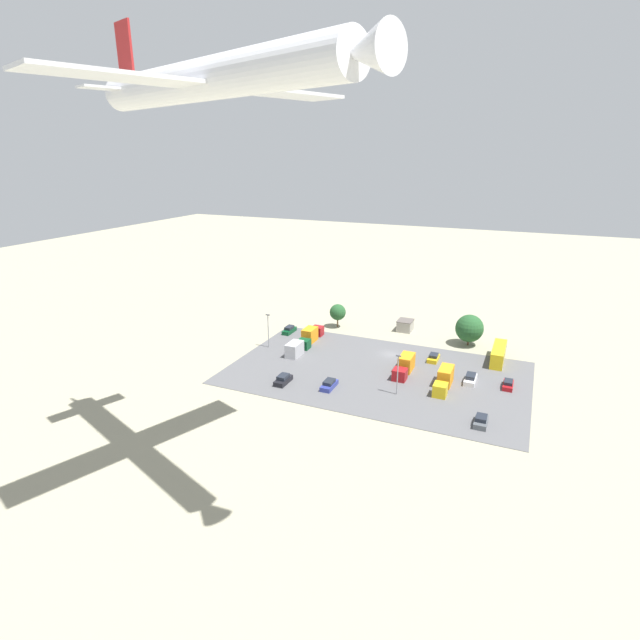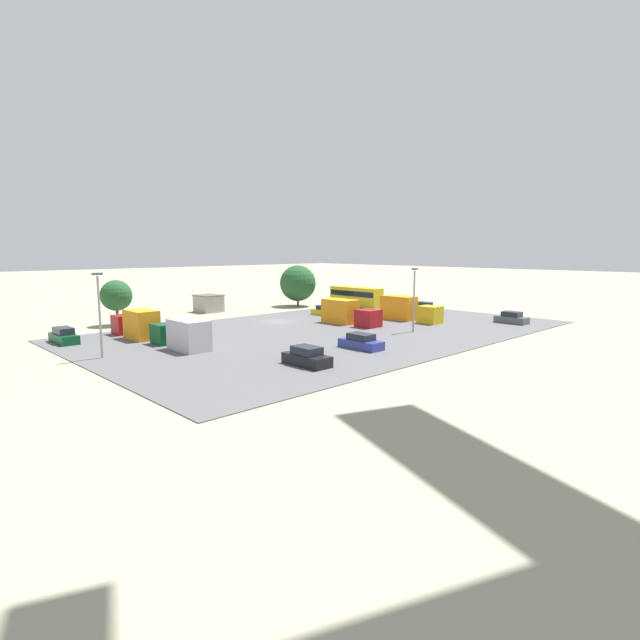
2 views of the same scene
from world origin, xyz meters
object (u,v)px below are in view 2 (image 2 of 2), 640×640
at_px(parked_car_2, 401,310).
at_px(parked_truck_1, 348,313).
at_px(parked_car_5, 361,342).
at_px(parked_truck_2, 407,310).
at_px(shed_building, 209,303).
at_px(parked_car_0, 424,307).
at_px(parked_car_4, 325,311).
at_px(parked_car_1, 307,357).
at_px(parked_truck_0, 137,324).
at_px(parked_truck_3, 182,335).
at_px(parked_car_3, 64,336).
at_px(bus, 356,296).
at_px(parked_car_6, 512,318).

xyz_separation_m(parked_car_2, parked_truck_1, (12.54, 0.70, 0.75)).
bearing_deg(parked_car_5, parked_truck_2, -155.88).
xyz_separation_m(shed_building, parked_car_0, (-25.34, 23.07, -0.70)).
relative_size(shed_building, parked_car_4, 0.99).
xyz_separation_m(parked_car_1, parked_truck_2, (-28.05, -10.26, 0.83)).
relative_size(parked_car_1, parked_truck_2, 0.49).
xyz_separation_m(parked_car_5, parked_truck_0, (13.27, -21.57, 0.82)).
height_order(parked_truck_1, parked_truck_3, parked_truck_1).
relative_size(shed_building, parked_car_5, 0.91).
bearing_deg(parked_car_3, parked_truck_2, -20.80).
bearing_deg(shed_building, parked_truck_3, 53.77).
relative_size(bus, parked_car_6, 2.50).
xyz_separation_m(parked_car_2, parked_car_3, (43.83, -10.90, -0.01)).
bearing_deg(parked_car_2, parked_truck_0, 166.60).
bearing_deg(parked_car_6, parked_car_2, -76.51).
xyz_separation_m(parked_car_0, parked_truck_3, (42.90, 0.89, 0.78)).
relative_size(parked_car_3, parked_car_5, 1.02).
bearing_deg(parked_car_4, shed_building, -57.48).
distance_m(parked_car_2, parked_truck_0, 37.88).
distance_m(shed_building, parked_car_3, 28.21).
height_order(parked_car_5, parked_car_6, parked_car_6).
bearing_deg(parked_truck_2, parked_car_1, 20.09).
bearing_deg(parked_truck_0, parked_truck_2, -21.60).
bearing_deg(parked_car_4, bus, -158.06).
height_order(parked_car_3, parked_truck_0, parked_truck_0).
distance_m(parked_car_2, parked_truck_1, 12.59).
height_order(parked_truck_1, parked_truck_2, parked_truck_2).
bearing_deg(bus, parked_car_2, 73.07).
xyz_separation_m(shed_building, parked_truck_1, (-6.11, 24.32, 0.16)).
height_order(parked_car_1, parked_truck_2, parked_truck_2).
height_order(parked_car_5, parked_truck_1, parked_truck_1).
bearing_deg(parked_car_3, parked_truck_0, -16.92).
xyz_separation_m(parked_car_2, parked_car_6, (-3.68, 15.33, -0.04)).
bearing_deg(parked_truck_1, parked_car_2, -176.82).
relative_size(parked_car_4, parked_truck_1, 0.49).
relative_size(parked_car_0, parked_truck_3, 0.51).
bearing_deg(parked_car_1, shed_building, 70.28).
bearing_deg(parked_truck_0, parked_car_5, -58.41).
distance_m(parked_truck_0, parked_truck_2, 35.07).
height_order(parked_car_1, parked_truck_3, parked_truck_3).
distance_m(parked_car_1, parked_truck_1, 24.04).
xyz_separation_m(parked_car_0, parked_truck_1, (19.23, 1.26, 0.86)).
xyz_separation_m(parked_car_0, parked_car_6, (3.01, 15.89, 0.06)).
relative_size(parked_car_2, parked_truck_3, 0.59).
bearing_deg(parked_car_3, shed_building, 26.82).
distance_m(parked_car_4, parked_car_6, 26.04).
xyz_separation_m(parked_car_5, parked_truck_3, (12.64, -12.46, 0.73)).
bearing_deg(parked_truck_1, parked_car_0, -176.26).
height_order(shed_building, parked_car_5, shed_building).
height_order(bus, parked_car_1, bus).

